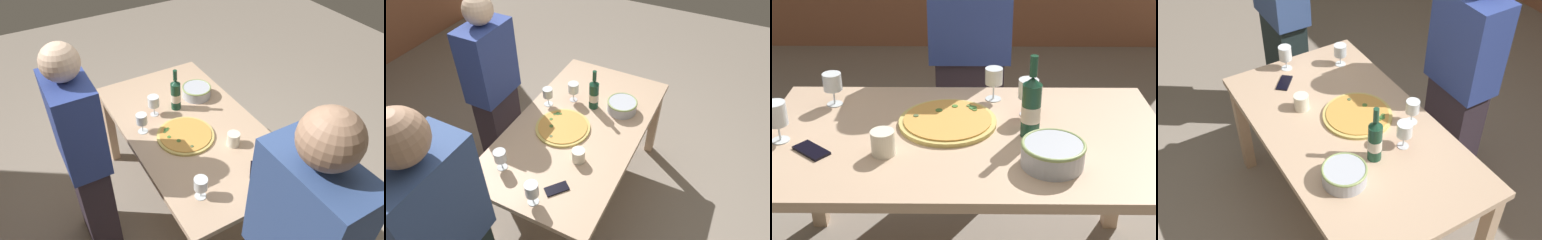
# 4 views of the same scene
# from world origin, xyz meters

# --- Properties ---
(ground_plane) EXTENTS (8.00, 8.00, 0.00)m
(ground_plane) POSITION_xyz_m (0.00, 0.00, 0.00)
(ground_plane) COLOR gray
(dining_table) EXTENTS (1.60, 0.90, 0.75)m
(dining_table) POSITION_xyz_m (0.00, 0.00, 0.66)
(dining_table) COLOR #CEAA8A
(dining_table) RESTS_ON ground
(pizza) EXTENTS (0.40, 0.40, 0.03)m
(pizza) POSITION_xyz_m (-0.07, 0.09, 0.76)
(pizza) COLOR #D3BC63
(pizza) RESTS_ON dining_table
(serving_bowl) EXTENTS (0.23, 0.23, 0.09)m
(serving_bowl) POSITION_xyz_m (0.31, -0.22, 0.80)
(serving_bowl) COLOR silver
(serving_bowl) RESTS_ON dining_table
(wine_bottle) EXTENTS (0.07, 0.07, 0.33)m
(wine_bottle) POSITION_xyz_m (0.25, -0.01, 0.87)
(wine_bottle) COLOR #18422C
(wine_bottle) RESTS_ON dining_table
(wine_glass_near_pizza) EXTENTS (0.08, 0.08, 0.16)m
(wine_glass_near_pizza) POSITION_xyz_m (-0.70, -0.06, 0.86)
(wine_glass_near_pizza) COLOR white
(wine_glass_near_pizza) RESTS_ON dining_table
(wine_glass_by_bottle) EXTENTS (0.08, 0.08, 0.15)m
(wine_glass_by_bottle) POSITION_xyz_m (0.13, 0.32, 0.86)
(wine_glass_by_bottle) COLOR white
(wine_glass_by_bottle) RESTS_ON dining_table
(wine_glass_far_left) EXTENTS (0.08, 0.08, 0.16)m
(wine_glass_far_left) POSITION_xyz_m (0.26, 0.17, 0.86)
(wine_glass_far_left) COLOR white
(wine_glass_far_left) RESTS_ON dining_table
(wine_glass_far_right) EXTENTS (0.08, 0.08, 0.14)m
(wine_glass_far_right) POSITION_xyz_m (-0.56, 0.26, 0.85)
(wine_glass_far_right) COLOR white
(wine_glass_far_right) RESTS_ON dining_table
(cup_amber) EXTENTS (0.09, 0.09, 0.09)m
(cup_amber) POSITION_xyz_m (-0.29, -0.15, 0.80)
(cup_amber) COLOR white
(cup_amber) RESTS_ON dining_table
(cell_phone) EXTENTS (0.16, 0.15, 0.01)m
(cell_phone) POSITION_xyz_m (-0.56, -0.14, 0.76)
(cell_phone) COLOR black
(cell_phone) RESTS_ON dining_table
(person_guest_left) EXTENTS (0.41, 0.24, 1.58)m
(person_guest_left) POSITION_xyz_m (0.02, 0.76, 0.80)
(person_guest_left) COLOR #302630
(person_guest_left) RESTS_ON ground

